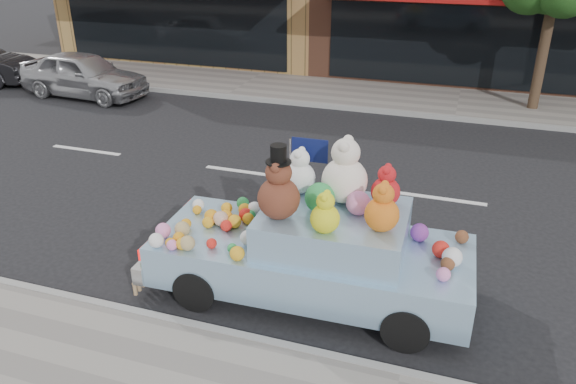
% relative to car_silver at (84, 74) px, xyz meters
% --- Properties ---
extents(ground, '(120.00, 120.00, 0.00)m').
position_rel_car_silver_xyz_m(ground, '(10.83, -3.85, -0.68)').
color(ground, black).
rests_on(ground, ground).
extents(far_sidewalk, '(60.00, 3.00, 0.12)m').
position_rel_car_silver_xyz_m(far_sidewalk, '(10.83, 2.65, -0.62)').
color(far_sidewalk, gray).
rests_on(far_sidewalk, ground).
extents(near_kerb, '(60.00, 0.12, 0.13)m').
position_rel_car_silver_xyz_m(near_kerb, '(10.83, -8.85, -0.61)').
color(near_kerb, gray).
rests_on(near_kerb, ground).
extents(far_kerb, '(60.00, 0.12, 0.13)m').
position_rel_car_silver_xyz_m(far_kerb, '(10.83, 1.15, -0.61)').
color(far_kerb, gray).
rests_on(far_kerb, ground).
extents(car_silver, '(4.09, 1.91, 1.36)m').
position_rel_car_silver_xyz_m(car_silver, '(0.00, 0.00, 0.00)').
color(car_silver, '#A4A5A9').
rests_on(car_silver, ground).
extents(art_car, '(4.53, 1.89, 2.34)m').
position_rel_car_silver_xyz_m(art_car, '(9.39, -7.56, 0.13)').
color(art_car, black).
rests_on(art_car, ground).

